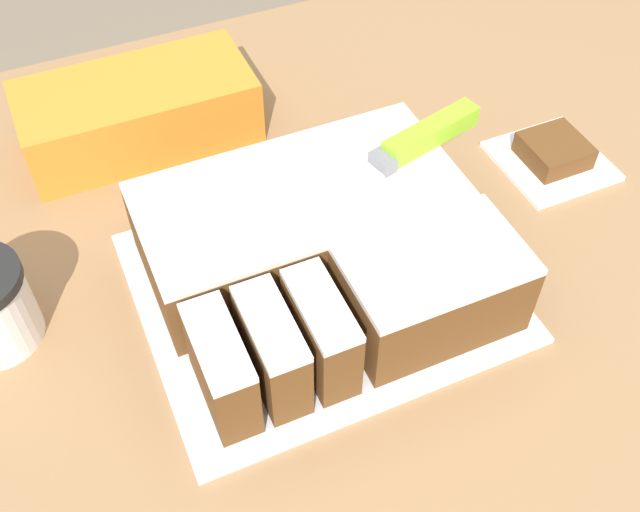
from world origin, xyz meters
TOP-DOWN VIEW (x-y plane):
  - countertop at (0.00, 0.00)m, footprint 1.40×1.10m
  - cake_board at (-0.08, 0.05)m, footprint 0.35×0.30m
  - cake at (-0.07, 0.05)m, footprint 0.31×0.26m
  - knife at (0.04, 0.10)m, footprint 0.28×0.09m
  - paper_napkin at (0.24, 0.11)m, footprint 0.12×0.12m
  - brownie at (0.24, 0.11)m, footprint 0.07×0.07m
  - storage_box at (-0.18, 0.34)m, footprint 0.26×0.13m

SIDE VIEW (x-z plane):
  - countertop at x=0.00m, z-range 0.00..0.94m
  - cake_board at x=-0.08m, z-range 0.94..0.95m
  - paper_napkin at x=0.24m, z-range 0.94..0.95m
  - brownie at x=0.24m, z-range 0.95..0.97m
  - storage_box at x=-0.18m, z-range 0.94..1.02m
  - cake at x=-0.07m, z-range 0.95..1.03m
  - knife at x=0.04m, z-range 1.03..1.05m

